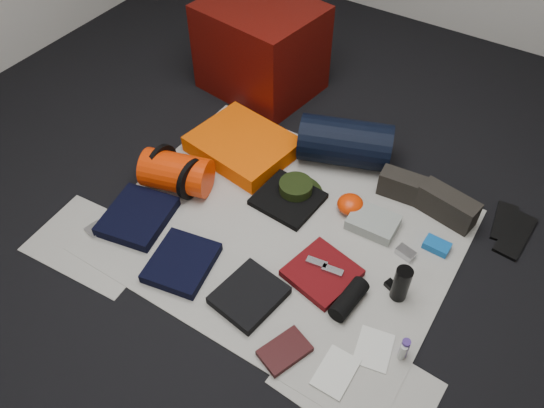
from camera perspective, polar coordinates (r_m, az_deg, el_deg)
The scene contains 37 objects.
floor at distance 2.57m, azimuth 1.01°, elevation -2.92°, with size 4.50×4.50×0.02m, color black.
newspaper_mat at distance 2.56m, azimuth 1.02°, elevation -2.73°, with size 1.60×1.30×0.01m, color beige.
newspaper_sheet_front_left at distance 2.64m, azimuth -18.60°, elevation -4.06°, with size 0.58×0.40×0.00m, color beige.
newspaper_sheet_front_right at distance 2.18m, azimuth 9.06°, elevation -18.54°, with size 0.58×0.40×0.00m, color beige.
red_cabinet at distance 3.29m, azimuth -1.18°, elevation 16.37°, with size 0.65×0.54×0.54m, color #4B0905.
sleeping_pad at distance 2.92m, azimuth -3.13°, elevation 6.34°, with size 0.52×0.43×0.09m, color #F55502.
stuff_sack at distance 2.72m, azimuth -10.22°, elevation 3.34°, with size 0.20×0.20×0.34m, color red.
sack_strap_left at distance 2.77m, azimuth -11.83°, elevation 4.20°, with size 0.22×0.22×0.03m, color black.
sack_strap_right at distance 2.66m, azimuth -8.59°, elevation 2.66°, with size 0.22×0.22×0.03m, color black.
navy_duffel at distance 2.84m, azimuth 7.87°, elevation 6.58°, with size 0.25×0.25×0.48m, color black.
boonie_brim at distance 2.71m, azimuth 2.54°, elevation 1.10°, with size 0.28×0.28×0.01m, color black.
boonie_crown at distance 2.68m, azimuth 2.57°, elevation 1.70°, with size 0.17×0.17×0.07m, color black.
hiking_boot_left at distance 2.74m, azimuth 14.20°, elevation 1.78°, with size 0.27×0.10×0.13m, color black.
hiking_boot_right at distance 2.69m, azimuth 18.34°, elevation -0.19°, with size 0.29×0.11×0.14m, color black.
flip_flop_left at distance 2.82m, azimuth 23.73°, elevation -1.80°, with size 0.10×0.26×0.01m, color black.
flip_flop_right at distance 2.78m, azimuth 24.72°, elevation -3.02°, with size 0.11×0.31×0.02m, color black.
trousers_navy_a at distance 2.66m, azimuth -14.25°, elevation -1.30°, with size 0.29×0.33×0.05m, color black.
trousers_navy_b at distance 2.44m, azimuth -9.68°, elevation -6.22°, with size 0.26×0.30×0.05m, color black.
trousers_charcoal at distance 2.31m, azimuth -2.47°, elevation -9.79°, with size 0.24×0.28×0.04m, color black.
black_tshirt at distance 2.67m, azimuth 1.74°, elevation 0.53°, with size 0.30×0.28×0.03m, color black.
red_shirt at distance 2.39m, azimuth 5.40°, elevation -7.37°, with size 0.27×0.27×0.04m, color #5A090C.
orange_stuff_sack at distance 2.63m, azimuth 8.43°, elevation -0.03°, with size 0.13×0.13×0.09m, color red.
first_aid_pouch at distance 2.59m, azimuth 10.83°, elevation -1.95°, with size 0.23×0.17×0.06m, color gray.
water_bottle at distance 2.32m, azimuth 13.73°, elevation -8.33°, with size 0.07×0.07×0.18m, color black.
speaker at distance 2.30m, azimuth 8.28°, elevation -10.09°, with size 0.08×0.08×0.21m, color black.
compact_camera at distance 2.52m, azimuth 14.18°, elevation -5.12°, with size 0.09×0.05×0.03m, color #B4B4B9.
cyan_case at distance 2.58m, azimuth 17.30°, elevation -4.31°, with size 0.12×0.08×0.04m, color #1055A0.
toiletry_purple at distance 2.21m, azimuth 14.06°, elevation -14.78°, with size 0.03×0.03×0.10m, color navy.
toiletry_clear at distance 2.21m, azimuth 13.87°, elevation -15.18°, with size 0.03×0.03×0.09m, color #ABAFAA.
paperback_book at distance 2.19m, azimuth 1.37°, elevation -15.52°, with size 0.13×0.20×0.03m, color black.
map_booklet at distance 2.17m, azimuth 6.87°, elevation -17.52°, with size 0.13×0.19×0.01m, color silver.
map_printout at distance 2.24m, azimuth 10.89°, elevation -15.05°, with size 0.14×0.18×0.01m, color silver.
sunglasses at distance 2.40m, azimuth 13.10°, elevation -8.87°, with size 0.10×0.04×0.02m, color black.
key_cluster at distance 2.68m, azimuth -18.45°, elevation -2.58°, with size 0.08×0.08×0.01m, color #B4B4B9.
tape_roll at distance 2.65m, azimuth 2.46°, elevation 1.24°, with size 0.05×0.05×0.04m, color silver.
energy_bar_a at distance 2.39m, azimuth 4.83°, elevation -6.28°, with size 0.10×0.04×0.01m, color #B4B4B9.
energy_bar_b at distance 2.37m, azimuth 6.53°, elevation -7.10°, with size 0.10×0.04×0.01m, color #B4B4B9.
Camera 1 is at (0.84, -1.40, 1.97)m, focal length 35.00 mm.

